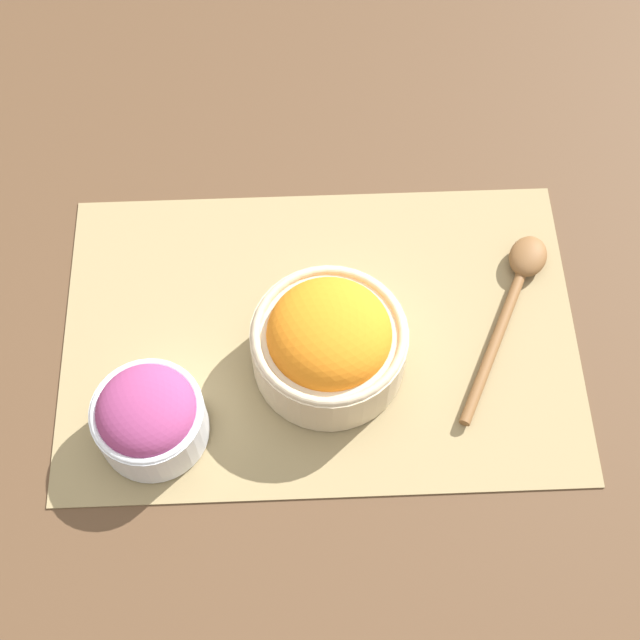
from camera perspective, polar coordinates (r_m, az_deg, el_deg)
ground_plane at (r=0.98m, az=0.00°, el=-0.92°), size 3.00×3.00×0.00m
placemat at (r=0.98m, az=0.00°, el=-0.87°), size 0.56×0.37×0.00m
carrot_bowl at (r=0.92m, az=0.58°, el=-1.39°), size 0.16×0.16×0.10m
onion_bowl at (r=0.91m, az=-10.90°, el=-6.08°), size 0.11×0.11×0.08m
wooden_spoon at (r=1.01m, az=12.46°, el=2.10°), size 0.13×0.23×0.02m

